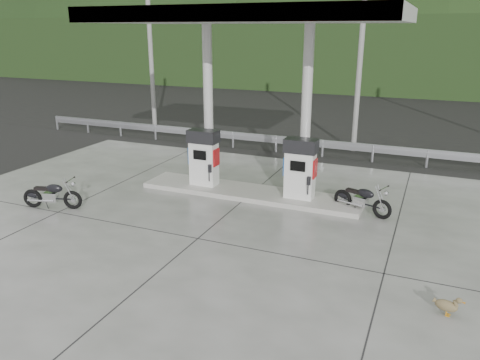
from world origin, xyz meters
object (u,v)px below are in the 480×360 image
at_px(gas_pump_right, 300,169).
at_px(motorcycle_right, 362,200).
at_px(gas_pump_left, 204,158).
at_px(motorcycle_left, 52,195).
at_px(duck, 446,306).

height_order(gas_pump_right, motorcycle_right, gas_pump_right).
bearing_deg(gas_pump_left, gas_pump_right, 0.00).
xyz_separation_m(gas_pump_left, motorcycle_left, (-3.27, -3.28, -0.66)).
relative_size(motorcycle_right, duck, 3.39).
bearing_deg(gas_pump_right, duck, -48.26).
height_order(gas_pump_left, duck, gas_pump_left).
distance_m(gas_pump_right, duck, 6.24).
height_order(gas_pump_left, motorcycle_left, gas_pump_left).
xyz_separation_m(gas_pump_right, duck, (4.11, -4.61, -0.87)).
bearing_deg(gas_pump_right, gas_pump_left, 180.00).
xyz_separation_m(motorcycle_right, duck, (2.23, -4.44, -0.22)).
xyz_separation_m(gas_pump_left, motorcycle_right, (5.08, -0.17, -0.65)).
distance_m(gas_pump_right, motorcycle_right, 2.00).
bearing_deg(motorcycle_right, duck, -43.58).
xyz_separation_m(gas_pump_left, duck, (7.31, -4.61, -0.87)).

